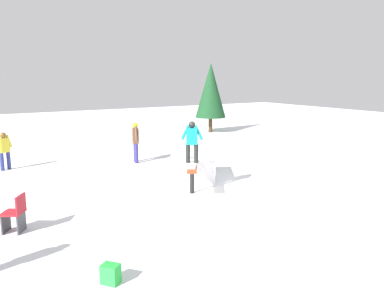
# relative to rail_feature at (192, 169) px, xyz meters

# --- Properties ---
(ground_plane) EXTENTS (60.00, 60.00, 0.00)m
(ground_plane) POSITION_rel_rail_feature_xyz_m (0.00, 0.00, -0.75)
(ground_plane) COLOR white
(rail_feature) EXTENTS (1.72, 1.20, 0.92)m
(rail_feature) POSITION_rel_rail_feature_xyz_m (0.00, 0.00, 0.00)
(rail_feature) COLOR black
(rail_feature) RESTS_ON ground
(snow_kicker_ramp) EXTENTS (2.32, 2.22, 0.79)m
(snow_kicker_ramp) POSITION_rel_rail_feature_xyz_m (-1.44, 0.88, -0.35)
(snow_kicker_ramp) COLOR white
(snow_kicker_ramp) RESTS_ON ground
(main_rider_on_rail) EXTENTS (1.24, 1.00, 1.28)m
(main_rider_on_rail) POSITION_rel_rail_feature_xyz_m (0.00, 0.00, 0.79)
(main_rider_on_rail) COLOR white
(main_rider_on_rail) RESTS_ON rail_feature
(bystander_yellow) EXTENTS (0.33, 0.62, 1.44)m
(bystander_yellow) POSITION_rel_rail_feature_xyz_m (-6.13, -4.56, 0.06)
(bystander_yellow) COLOR navy
(bystander_yellow) RESTS_ON ground
(bystander_brown) EXTENTS (0.67, 0.32, 1.66)m
(bystander_brown) POSITION_rel_rail_feature_xyz_m (-4.75, 0.18, 0.19)
(bystander_brown) COLOR navy
(bystander_brown) RESTS_ON ground
(loose_snowboard_white) EXTENTS (1.16, 0.98, 0.02)m
(loose_snowboard_white) POSITION_rel_rail_feature_xyz_m (0.49, 4.82, -0.73)
(loose_snowboard_white) COLOR white
(loose_snowboard_white) RESTS_ON ground
(folding_chair) EXTENTS (0.61, 0.61, 0.88)m
(folding_chair) POSITION_rel_rail_feature_xyz_m (0.40, -4.94, -0.33)
(folding_chair) COLOR #3F3F44
(folding_chair) RESTS_ON ground
(backpack_on_snow) EXTENTS (0.37, 0.36, 0.34)m
(backpack_on_snow) POSITION_rel_rail_feature_xyz_m (3.60, -3.82, -0.58)
(backpack_on_snow) COLOR green
(backpack_on_snow) RESTS_ON ground
(pine_tree_near) EXTENTS (1.91, 1.91, 4.34)m
(pine_tree_near) POSITION_rel_rail_feature_xyz_m (-10.26, 7.62, 1.89)
(pine_tree_near) COLOR #4C331E
(pine_tree_near) RESTS_ON ground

